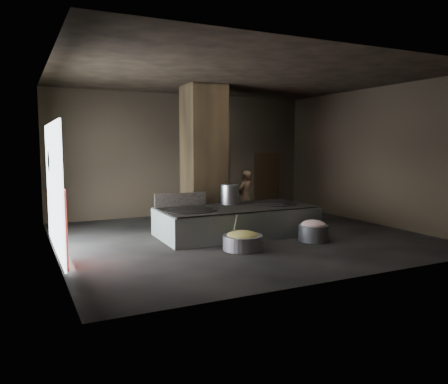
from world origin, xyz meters
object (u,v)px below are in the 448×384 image
wok_right (275,206)px  cook (245,196)px  veg_basin (243,242)px  meat_basin (313,233)px  hearth_platform (236,221)px  stock_pot (230,194)px  wok_left (191,213)px

wok_right → cook: bearing=92.4°
veg_basin → meat_basin: meat_basin is taller
hearth_platform → meat_basin: 2.25m
cook → stock_pot: bearing=19.2°
hearth_platform → meat_basin: bearing=-46.6°
wok_right → meat_basin: (0.17, -1.70, -0.53)m
veg_basin → hearth_platform: bearing=67.5°
hearth_platform → wok_right: bearing=2.8°
hearth_platform → wok_right: (1.35, 0.05, 0.36)m
hearth_platform → wok_left: 1.49m
hearth_platform → veg_basin: (-0.70, -1.70, -0.21)m
wok_right → stock_pot: 1.44m
cook → meat_basin: size_ratio=2.17×
wok_left → meat_basin: wok_left is taller
wok_left → cook: 3.30m
wok_left → wok_right: bearing=2.0°
meat_basin → hearth_platform: bearing=132.7°
wok_left → meat_basin: size_ratio=1.77×
meat_basin → stock_pot: bearing=123.8°
wok_left → meat_basin: 3.42m
cook → veg_basin: cook is taller
stock_pot → meat_basin: (1.47, -2.20, -0.91)m
hearth_platform → veg_basin: 1.85m
wok_right → hearth_platform: bearing=-177.9°
hearth_platform → veg_basin: hearth_platform is taller
cook → wok_left: bearing=7.8°
wok_right → veg_basin: wok_right is taller
wok_right → stock_pot: bearing=159.0°
wok_right → meat_basin: bearing=-84.1°
hearth_platform → wok_left: wok_left is taller
wok_right → veg_basin: bearing=-139.6°
wok_right → veg_basin: size_ratio=1.32×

